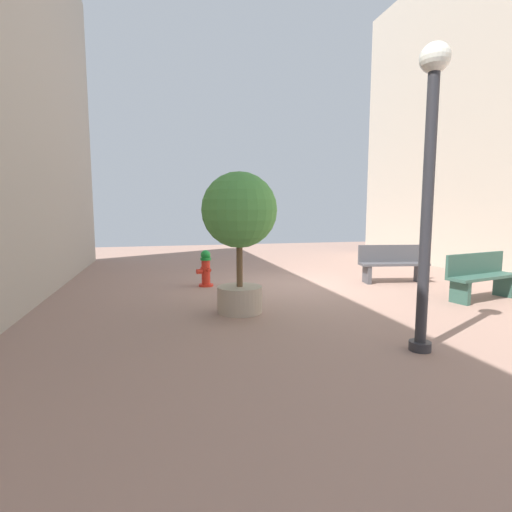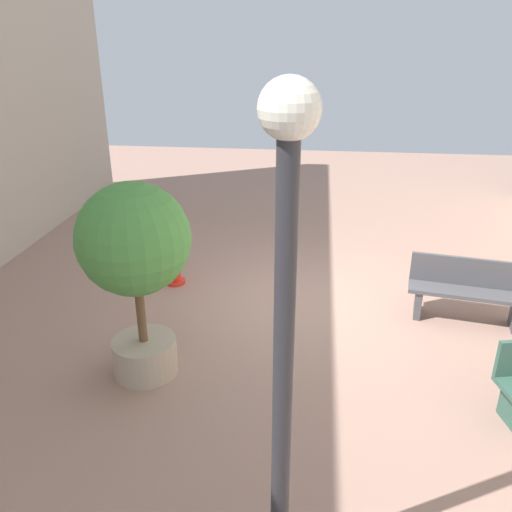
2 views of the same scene
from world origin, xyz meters
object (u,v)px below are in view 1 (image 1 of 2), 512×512
object	(u,v)px
bench_near	(393,263)
planter_tree	(239,221)
fire_hydrant	(206,268)
street_lamp	(429,165)
bench_far	(480,275)

from	to	relation	value
bench_near	planter_tree	xyz separation A→B (m)	(4.36, 1.87, 1.14)
fire_hydrant	bench_near	size ratio (longest dim) A/B	0.50
planter_tree	fire_hydrant	bearing A→B (deg)	-83.08
bench_near	street_lamp	bearing A→B (deg)	60.19
fire_hydrant	bench_far	bearing A→B (deg)	152.41
fire_hydrant	planter_tree	world-z (taller)	planter_tree
fire_hydrant	street_lamp	bearing A→B (deg)	113.83
bench_near	street_lamp	size ratio (longest dim) A/B	0.46
street_lamp	fire_hydrant	bearing A→B (deg)	-66.17
fire_hydrant	bench_near	distance (m)	4.72
bench_near	street_lamp	world-z (taller)	street_lamp
bench_far	planter_tree	bearing A→B (deg)	-2.55
bench_near	fire_hydrant	bearing A→B (deg)	-8.23
bench_near	street_lamp	xyz separation A→B (m)	(2.47, 4.31, 1.87)
planter_tree	bench_near	bearing A→B (deg)	-156.75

